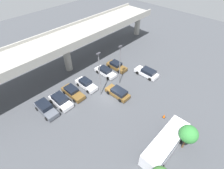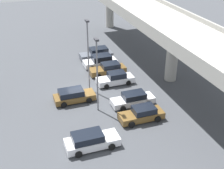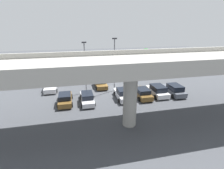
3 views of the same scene
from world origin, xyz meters
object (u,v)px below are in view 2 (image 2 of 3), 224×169
parked_car_2 (108,69)px  lamp_post_near_aisle (97,70)px  parked_car_3 (116,79)px  lamp_post_mid_lot (88,51)px  parked_car_1 (101,61)px  parked_car_7 (91,141)px  parked_car_6 (142,114)px  parked_car_4 (73,96)px  parked_car_5 (133,99)px  parked_car_0 (97,54)px

parked_car_2 → lamp_post_near_aisle: lamp_post_near_aisle is taller
parked_car_3 → lamp_post_mid_lot: bearing=7.2°
parked_car_1 → lamp_post_near_aisle: (10.84, -3.74, 3.99)m
parked_car_7 → parked_car_6: bearing=21.9°
parked_car_2 → lamp_post_near_aisle: (8.14, -3.95, 4.07)m
parked_car_3 → parked_car_4: (2.41, -5.94, 0.01)m
parked_car_4 → parked_car_6: parked_car_6 is taller
parked_car_6 → parked_car_3: bearing=-91.3°
parked_car_2 → parked_car_7: parked_car_7 is taller
parked_car_1 → parked_car_7: size_ratio=0.94×
parked_car_2 → parked_car_6: size_ratio=1.05×
parked_car_4 → parked_car_5: 6.73m
parked_car_4 → lamp_post_near_aisle: 5.27m
parked_car_4 → parked_car_6: (5.96, 5.75, -0.02)m
parked_car_7 → lamp_post_mid_lot: lamp_post_mid_lot is taller
parked_car_0 → parked_car_1: bearing=83.9°
parked_car_0 → parked_car_2: (5.36, -0.08, -0.09)m
parked_car_4 → parked_car_7: size_ratio=0.94×
parked_car_2 → lamp_post_mid_lot: bearing=44.3°
parked_car_4 → parked_car_5: bearing=-25.4°
parked_car_1 → parked_car_2: (2.70, 0.21, -0.07)m
parked_car_2 → parked_car_6: 11.42m
parked_car_4 → parked_car_5: (2.89, 6.07, -0.04)m
parked_car_1 → parked_car_5: (11.04, 0.27, -0.08)m
parked_car_7 → parked_car_1: bearing=69.5°
parked_car_3 → lamp_post_mid_lot: lamp_post_mid_lot is taller
parked_car_1 → parked_car_5: 11.04m
parked_car_1 → lamp_post_mid_lot: (6.19, -3.38, 4.26)m
parked_car_1 → parked_car_3: parked_car_1 is taller
parked_car_4 → lamp_post_mid_lot: size_ratio=0.53×
parked_car_5 → parked_car_7: (5.54, -6.45, 0.06)m
parked_car_4 → parked_car_7: (8.43, -0.38, 0.02)m
parked_car_5 → parked_car_7: bearing=40.7°
parked_car_3 → parked_car_5: (5.29, 0.13, -0.03)m
parked_car_1 → parked_car_6: size_ratio=1.00×
parked_car_1 → parked_car_3: (5.75, 0.13, -0.05)m
parked_car_3 → parked_car_6: parked_car_3 is taller
lamp_post_mid_lot → parked_car_5: bearing=36.9°
parked_car_5 → lamp_post_mid_lot: bearing=-53.1°
parked_car_0 → parked_car_5: size_ratio=0.99×
parked_car_7 → lamp_post_near_aisle: bearing=66.9°
lamp_post_mid_lot → parked_car_7: bearing=-15.1°
parked_car_1 → parked_car_5: bearing=91.4°
parked_car_0 → parked_car_3: 8.41m
parked_car_5 → parked_car_6: parked_car_6 is taller
parked_car_5 → lamp_post_near_aisle: size_ratio=0.60×
parked_car_2 → parked_car_7: bearing=65.3°
parked_car_5 → parked_car_6: size_ratio=1.05×
parked_car_3 → parked_car_5: parked_car_3 is taller
parked_car_0 → parked_car_7: (19.25, -6.47, -0.04)m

